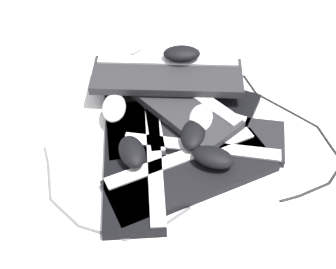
{
  "coord_description": "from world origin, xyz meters",
  "views": [
    {
      "loc": [
        0.55,
        0.64,
        0.96
      ],
      "look_at": [
        0.07,
        -0.05,
        0.04
      ],
      "focal_mm": 50.0,
      "sensor_mm": 36.0,
      "label": 1
    }
  ],
  "objects_px": {
    "keyboard_4": "(132,103)",
    "mouse_5": "(137,86)",
    "keyboard_1": "(191,175)",
    "mouse_4": "(132,152)",
    "keyboard_5": "(171,97)",
    "keyboard_6": "(167,75)",
    "mouse_1": "(182,54)",
    "mouse_7": "(213,157)",
    "keyboard_3": "(183,94)",
    "mouse_0": "(193,135)",
    "mouse_6": "(114,108)",
    "keyboard_0": "(134,162)",
    "mouse_2": "(201,119)",
    "keyboard_2": "(203,136)"
  },
  "relations": [
    {
      "from": "keyboard_5",
      "to": "mouse_4",
      "type": "relative_size",
      "value": 4.15
    },
    {
      "from": "keyboard_4",
      "to": "mouse_1",
      "type": "bearing_deg",
      "value": -177.8
    },
    {
      "from": "mouse_1",
      "to": "mouse_2",
      "type": "distance_m",
      "value": 0.23
    },
    {
      "from": "keyboard_5",
      "to": "mouse_4",
      "type": "bearing_deg",
      "value": 29.78
    },
    {
      "from": "keyboard_4",
      "to": "mouse_5",
      "type": "xyz_separation_m",
      "value": [
        -0.03,
        -0.02,
        0.04
      ]
    },
    {
      "from": "keyboard_5",
      "to": "mouse_2",
      "type": "xyz_separation_m",
      "value": [
        -0.01,
        0.12,
        0.01
      ]
    },
    {
      "from": "keyboard_1",
      "to": "mouse_1",
      "type": "distance_m",
      "value": 0.39
    },
    {
      "from": "mouse_6",
      "to": "keyboard_1",
      "type": "bearing_deg",
      "value": 43.89
    },
    {
      "from": "keyboard_2",
      "to": "mouse_0",
      "type": "height_order",
      "value": "mouse_0"
    },
    {
      "from": "mouse_5",
      "to": "keyboard_6",
      "type": "bearing_deg",
      "value": -11.35
    },
    {
      "from": "mouse_2",
      "to": "mouse_6",
      "type": "bearing_deg",
      "value": 89.28
    },
    {
      "from": "mouse_7",
      "to": "keyboard_3",
      "type": "bearing_deg",
      "value": 124.55
    },
    {
      "from": "keyboard_2",
      "to": "keyboard_5",
      "type": "height_order",
      "value": "keyboard_5"
    },
    {
      "from": "mouse_0",
      "to": "keyboard_3",
      "type": "bearing_deg",
      "value": -163.82
    },
    {
      "from": "keyboard_2",
      "to": "mouse_7",
      "type": "distance_m",
      "value": 0.11
    },
    {
      "from": "keyboard_6",
      "to": "mouse_4",
      "type": "distance_m",
      "value": 0.29
    },
    {
      "from": "mouse_0",
      "to": "keyboard_1",
      "type": "bearing_deg",
      "value": 5.02
    },
    {
      "from": "mouse_0",
      "to": "mouse_7",
      "type": "relative_size",
      "value": 1.0
    },
    {
      "from": "keyboard_1",
      "to": "keyboard_3",
      "type": "relative_size",
      "value": 1.01
    },
    {
      "from": "mouse_0",
      "to": "mouse_5",
      "type": "height_order",
      "value": "same"
    },
    {
      "from": "keyboard_2",
      "to": "keyboard_3",
      "type": "height_order",
      "value": "same"
    },
    {
      "from": "keyboard_6",
      "to": "mouse_6",
      "type": "bearing_deg",
      "value": 1.95
    },
    {
      "from": "keyboard_5",
      "to": "mouse_1",
      "type": "height_order",
      "value": "mouse_1"
    },
    {
      "from": "keyboard_2",
      "to": "mouse_0",
      "type": "distance_m",
      "value": 0.06
    },
    {
      "from": "mouse_6",
      "to": "mouse_2",
      "type": "bearing_deg",
      "value": 78.64
    },
    {
      "from": "keyboard_5",
      "to": "mouse_7",
      "type": "height_order",
      "value": "mouse_7"
    },
    {
      "from": "mouse_0",
      "to": "mouse_1",
      "type": "distance_m",
      "value": 0.28
    },
    {
      "from": "keyboard_6",
      "to": "mouse_7",
      "type": "bearing_deg",
      "value": 77.21
    },
    {
      "from": "keyboard_6",
      "to": "keyboard_0",
      "type": "bearing_deg",
      "value": 38.21
    },
    {
      "from": "mouse_7",
      "to": "keyboard_4",
      "type": "bearing_deg",
      "value": 153.25
    },
    {
      "from": "keyboard_1",
      "to": "mouse_6",
      "type": "height_order",
      "value": "mouse_6"
    },
    {
      "from": "keyboard_2",
      "to": "mouse_6",
      "type": "bearing_deg",
      "value": -51.23
    },
    {
      "from": "mouse_2",
      "to": "keyboard_4",
      "type": "bearing_deg",
      "value": 72.53
    },
    {
      "from": "mouse_5",
      "to": "keyboard_4",
      "type": "bearing_deg",
      "value": -137.45
    },
    {
      "from": "keyboard_2",
      "to": "mouse_5",
      "type": "bearing_deg",
      "value": -75.5
    },
    {
      "from": "keyboard_5",
      "to": "keyboard_6",
      "type": "xyz_separation_m",
      "value": [
        -0.02,
        -0.06,
        0.03
      ]
    },
    {
      "from": "keyboard_5",
      "to": "mouse_1",
      "type": "relative_size",
      "value": 4.15
    },
    {
      "from": "keyboard_4",
      "to": "mouse_4",
      "type": "distance_m",
      "value": 0.22
    },
    {
      "from": "keyboard_1",
      "to": "mouse_4",
      "type": "bearing_deg",
      "value": -52.07
    },
    {
      "from": "keyboard_0",
      "to": "mouse_6",
      "type": "distance_m",
      "value": 0.18
    },
    {
      "from": "mouse_1",
      "to": "mouse_2",
      "type": "bearing_deg",
      "value": -77.6
    },
    {
      "from": "keyboard_4",
      "to": "mouse_5",
      "type": "relative_size",
      "value": 4.19
    },
    {
      "from": "mouse_1",
      "to": "mouse_6",
      "type": "distance_m",
      "value": 0.26
    },
    {
      "from": "keyboard_2",
      "to": "mouse_1",
      "type": "distance_m",
      "value": 0.27
    },
    {
      "from": "keyboard_2",
      "to": "mouse_5",
      "type": "xyz_separation_m",
      "value": [
        0.06,
        -0.24,
        0.04
      ]
    },
    {
      "from": "keyboard_3",
      "to": "mouse_6",
      "type": "distance_m",
      "value": 0.22
    },
    {
      "from": "keyboard_3",
      "to": "keyboard_4",
      "type": "bearing_deg",
      "value": -20.07
    },
    {
      "from": "keyboard_1",
      "to": "mouse_2",
      "type": "distance_m",
      "value": 0.17
    },
    {
      "from": "keyboard_4",
      "to": "keyboard_6",
      "type": "height_order",
      "value": "keyboard_6"
    },
    {
      "from": "mouse_1",
      "to": "mouse_5",
      "type": "relative_size",
      "value": 1.0
    }
  ]
}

